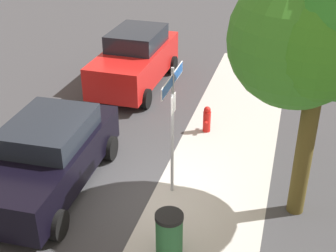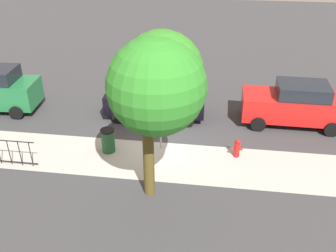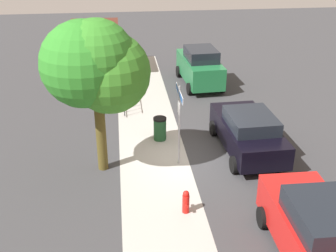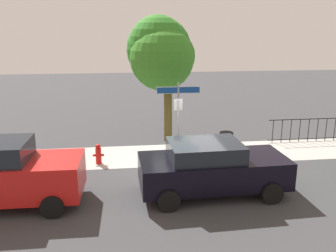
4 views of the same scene
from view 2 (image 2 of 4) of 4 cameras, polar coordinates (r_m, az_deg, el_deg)
ground_plane at (r=15.71m, az=-1.88°, el=-2.45°), size 60.00×60.00×0.00m
sidewalk_strip at (r=15.09m, az=-10.23°, el=-4.45°), size 24.00×2.60×0.00m
street_sign at (r=14.26m, az=-1.16°, el=4.14°), size 1.61×0.07×3.08m
shade_tree at (r=10.97m, az=-1.75°, el=6.36°), size 2.95×3.57×5.57m
car_red at (r=17.56m, az=18.67°, el=3.18°), size 4.53×2.08×1.94m
car_black at (r=17.42m, az=-1.73°, el=4.19°), size 4.57×2.25×1.67m
fire_hydrant at (r=14.86m, az=10.40°, el=-3.29°), size 0.42×0.22×0.78m
trash_bin at (r=15.07m, az=-9.05°, el=-2.15°), size 0.55×0.55×0.98m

